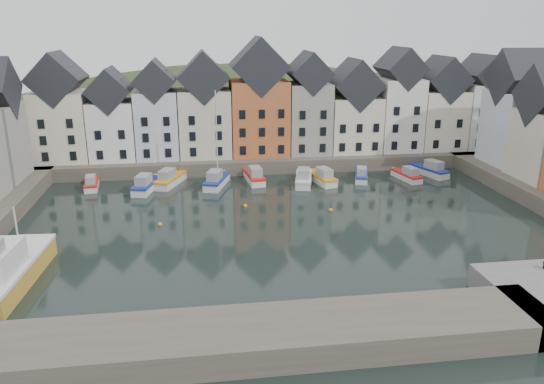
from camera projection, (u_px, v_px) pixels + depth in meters
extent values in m
plane|color=black|center=(288.00, 229.00, 58.00)|extent=(260.00, 260.00, 0.00)
cube|color=#50483D|center=(257.00, 156.00, 86.01)|extent=(90.00, 16.00, 2.00)
cube|color=#50483D|center=(198.00, 342.00, 35.59)|extent=(50.00, 6.00, 2.00)
ellipsoid|color=#25381C|center=(245.00, 212.00, 116.29)|extent=(153.60, 70.40, 64.00)
sphere|color=black|center=(172.00, 94.00, 101.57)|extent=(5.77, 5.77, 5.77)
sphere|color=black|center=(354.00, 88.00, 116.20)|extent=(5.27, 5.27, 5.27)
sphere|color=black|center=(395.00, 92.00, 111.02)|extent=(5.07, 5.07, 5.07)
sphere|color=black|center=(312.00, 93.00, 109.63)|extent=(5.01, 5.01, 5.01)
sphere|color=black|center=(52.00, 103.00, 104.40)|extent=(3.94, 3.94, 3.94)
sphere|color=black|center=(369.00, 88.00, 116.21)|extent=(5.21, 5.21, 5.21)
sphere|color=black|center=(251.00, 90.00, 111.09)|extent=(5.45, 5.45, 5.45)
sphere|color=black|center=(433.00, 98.00, 106.47)|extent=(4.49, 4.49, 4.49)
cube|color=#ECE4C5|center=(63.00, 126.00, 78.40)|extent=(7.67, 8.00, 10.07)
cube|color=black|center=(57.00, 78.00, 76.30)|extent=(7.67, 8.16, 7.67)
cube|color=white|center=(114.00, 130.00, 79.59)|extent=(6.56, 8.00, 8.61)
cube|color=black|center=(110.00, 90.00, 77.80)|extent=(6.56, 8.16, 6.56)
cube|color=silver|center=(158.00, 124.00, 80.25)|extent=(6.20, 8.00, 10.02)
cube|color=black|center=(155.00, 80.00, 78.27)|extent=(6.20, 8.16, 6.20)
cube|color=beige|center=(205.00, 122.00, 81.19)|extent=(7.70, 8.00, 10.08)
cube|color=black|center=(203.00, 76.00, 79.09)|extent=(7.70, 8.16, 7.70)
cube|color=#C06436|center=(259.00, 117.00, 82.12)|extent=(8.69, 8.00, 11.28)
cube|color=black|center=(258.00, 66.00, 79.77)|extent=(8.69, 8.16, 8.69)
cube|color=gray|center=(307.00, 118.00, 83.23)|extent=(6.43, 8.00, 10.78)
cube|color=black|center=(308.00, 72.00, 81.12)|extent=(6.43, 8.16, 6.43)
cube|color=beige|center=(352.00, 124.00, 84.54)|extent=(7.88, 8.00, 8.56)
cube|color=black|center=(354.00, 84.00, 82.66)|extent=(7.88, 8.16, 7.88)
cube|color=white|center=(397.00, 114.00, 85.11)|extent=(6.50, 8.00, 11.27)
cube|color=black|center=(400.00, 68.00, 82.92)|extent=(6.50, 8.16, 6.50)
cube|color=#ECE4C5|center=(438.00, 119.00, 86.34)|extent=(7.23, 8.00, 9.32)
cube|color=black|center=(441.00, 79.00, 84.39)|extent=(7.23, 8.16, 7.23)
cube|color=white|center=(477.00, 115.00, 87.11)|extent=(6.18, 8.00, 10.32)
cube|color=black|center=(482.00, 74.00, 85.08)|extent=(6.18, 8.16, 6.18)
cube|color=silver|center=(517.00, 128.00, 75.98)|extent=(7.47, 8.00, 10.38)
cube|color=black|center=(524.00, 77.00, 73.81)|extent=(7.62, 8.00, 8.00)
sphere|color=orange|center=(245.00, 206.00, 64.97)|extent=(0.50, 0.50, 0.50)
sphere|color=orange|center=(331.00, 210.00, 63.47)|extent=(0.50, 0.50, 0.50)
sphere|color=orange|center=(160.00, 225.00, 58.91)|extent=(0.50, 0.50, 0.50)
cube|color=silver|center=(92.00, 186.00, 72.55)|extent=(2.20, 5.57, 1.00)
cube|color=red|center=(91.00, 182.00, 72.39)|extent=(2.30, 5.69, 0.23)
cube|color=gray|center=(91.00, 180.00, 71.47)|extent=(1.49, 2.29, 1.09)
cube|color=silver|center=(147.00, 187.00, 71.49)|extent=(3.54, 7.04, 1.24)
cube|color=navy|center=(146.00, 183.00, 71.29)|extent=(3.68, 7.20, 0.28)
cube|color=gray|center=(143.00, 180.00, 70.12)|extent=(2.16, 2.99, 1.35)
cube|color=silver|center=(171.00, 182.00, 74.04)|extent=(4.37, 7.04, 1.24)
cube|color=orange|center=(170.00, 177.00, 73.83)|extent=(4.52, 7.20, 0.28)
cube|color=gray|center=(167.00, 174.00, 72.69)|extent=(2.46, 3.10, 1.35)
cube|color=silver|center=(217.00, 183.00, 73.44)|extent=(4.01, 7.10, 1.25)
cube|color=navy|center=(217.00, 178.00, 73.24)|extent=(4.16, 7.27, 0.28)
cube|color=gray|center=(214.00, 176.00, 72.07)|extent=(2.34, 3.08, 1.36)
cylinder|color=silver|center=(217.00, 137.00, 72.14)|extent=(0.16, 0.16, 12.47)
cube|color=silver|center=(254.00, 179.00, 75.52)|extent=(2.57, 6.70, 1.20)
cube|color=red|center=(254.00, 174.00, 75.32)|extent=(2.69, 6.84, 0.27)
cube|color=gray|center=(255.00, 172.00, 74.22)|extent=(1.77, 2.75, 1.31)
cube|color=silver|center=(304.00, 181.00, 74.41)|extent=(3.49, 7.11, 1.25)
cube|color=silver|center=(304.00, 176.00, 74.21)|extent=(3.63, 7.27, 0.28)
cube|color=gray|center=(304.00, 174.00, 73.03)|extent=(2.15, 3.01, 1.36)
cube|color=silver|center=(321.00, 180.00, 75.07)|extent=(3.40, 6.75, 1.19)
cube|color=orange|center=(321.00, 175.00, 74.88)|extent=(3.53, 6.90, 0.27)
cube|color=gray|center=(324.00, 173.00, 73.82)|extent=(2.07, 2.87, 1.30)
cube|color=silver|center=(361.00, 177.00, 76.46)|extent=(3.27, 5.88, 1.03)
cube|color=navy|center=(361.00, 174.00, 76.29)|extent=(3.39, 6.02, 0.23)
cube|color=gray|center=(362.00, 171.00, 75.32)|extent=(1.92, 2.54, 1.13)
cube|color=silver|center=(406.00, 177.00, 76.46)|extent=(2.82, 5.91, 1.04)
cube|color=red|center=(407.00, 173.00, 76.29)|extent=(2.94, 6.04, 0.24)
cube|color=gray|center=(410.00, 171.00, 75.35)|extent=(1.76, 2.49, 1.14)
cube|color=silver|center=(428.00, 172.00, 78.88)|extent=(4.12, 6.88, 1.21)
cube|color=navy|center=(429.00, 168.00, 78.68)|extent=(4.27, 7.04, 0.28)
cube|color=gray|center=(434.00, 165.00, 77.65)|extent=(2.35, 3.01, 1.32)
cube|color=gold|center=(13.00, 276.00, 45.58)|extent=(4.29, 12.79, 2.10)
cube|color=silver|center=(11.00, 264.00, 45.23)|extent=(4.40, 12.91, 0.31)
cylinder|color=silver|center=(17.00, 230.00, 46.52)|extent=(0.17, 0.17, 4.19)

